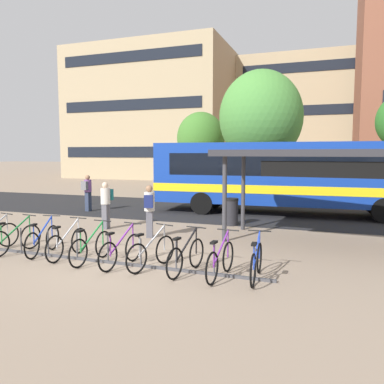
{
  "coord_description": "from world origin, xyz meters",
  "views": [
    {
      "loc": [
        4.83,
        -8.46,
        2.72
      ],
      "look_at": [
        0.38,
        4.02,
        1.4
      ],
      "focal_mm": 36.29,
      "sensor_mm": 36.0,
      "label": 1
    }
  ],
  "objects_px": {
    "parked_bicycle_silver_6": "(151,253)",
    "street_tree_1": "(201,138)",
    "parked_bicycle_green_1": "(15,239)",
    "transit_shelter": "(340,156)",
    "parked_bicycle_silver_3": "(67,243)",
    "parked_bicycle_blue_2": "(43,240)",
    "commuter_navy_pack_0": "(149,208)",
    "street_tree_2": "(261,117)",
    "parked_bicycle_purple_5": "(121,251)",
    "parked_bicycle_purple_8": "(220,261)",
    "commuter_grey_pack_1": "(87,190)",
    "trash_bin": "(231,212)",
    "parked_bicycle_blue_9": "(256,262)",
    "city_bus": "(291,175)",
    "parked_bicycle_green_4": "(91,247)",
    "commuter_teal_pack_2": "(106,202)",
    "parked_bicycle_black_7": "(186,257)"
  },
  "relations": [
    {
      "from": "parked_bicycle_silver_6",
      "to": "street_tree_1",
      "type": "relative_size",
      "value": 0.29
    },
    {
      "from": "parked_bicycle_green_1",
      "to": "transit_shelter",
      "type": "xyz_separation_m",
      "value": [
        8.34,
        4.05,
        2.27
      ]
    },
    {
      "from": "parked_bicycle_silver_3",
      "to": "transit_shelter",
      "type": "height_order",
      "value": "transit_shelter"
    },
    {
      "from": "parked_bicycle_blue_2",
      "to": "commuter_navy_pack_0",
      "type": "height_order",
      "value": "commuter_navy_pack_0"
    },
    {
      "from": "transit_shelter",
      "to": "street_tree_2",
      "type": "bearing_deg",
      "value": 114.92
    },
    {
      "from": "parked_bicycle_purple_5",
      "to": "parked_bicycle_purple_8",
      "type": "xyz_separation_m",
      "value": [
        2.49,
        -0.04,
        0.0
      ]
    },
    {
      "from": "commuter_grey_pack_1",
      "to": "trash_bin",
      "type": "height_order",
      "value": "commuter_grey_pack_1"
    },
    {
      "from": "commuter_navy_pack_0",
      "to": "parked_bicycle_blue_9",
      "type": "bearing_deg",
      "value": -147.94
    },
    {
      "from": "transit_shelter",
      "to": "street_tree_1",
      "type": "xyz_separation_m",
      "value": [
        -9.36,
        15.21,
        1.2
      ]
    },
    {
      "from": "city_bus",
      "to": "commuter_grey_pack_1",
      "type": "relative_size",
      "value": 7.08
    },
    {
      "from": "parked_bicycle_blue_2",
      "to": "commuter_grey_pack_1",
      "type": "xyz_separation_m",
      "value": [
        -3.49,
        7.13,
        0.61
      ]
    },
    {
      "from": "trash_bin",
      "to": "parked_bicycle_silver_6",
      "type": "bearing_deg",
      "value": -94.02
    },
    {
      "from": "street_tree_2",
      "to": "parked_bicycle_silver_3",
      "type": "bearing_deg",
      "value": -98.93
    },
    {
      "from": "parked_bicycle_green_4",
      "to": "parked_bicycle_silver_6",
      "type": "distance_m",
      "value": 1.63
    },
    {
      "from": "parked_bicycle_green_4",
      "to": "trash_bin",
      "type": "distance_m",
      "value": 6.49
    },
    {
      "from": "parked_bicycle_purple_5",
      "to": "commuter_navy_pack_0",
      "type": "bearing_deg",
      "value": 20.66
    },
    {
      "from": "parked_bicycle_silver_6",
      "to": "commuter_navy_pack_0",
      "type": "xyz_separation_m",
      "value": [
        -1.53,
        3.07,
        0.6
      ]
    },
    {
      "from": "parked_bicycle_purple_8",
      "to": "parked_bicycle_green_1",
      "type": "bearing_deg",
      "value": 92.81
    },
    {
      "from": "parked_bicycle_blue_9",
      "to": "transit_shelter",
      "type": "height_order",
      "value": "transit_shelter"
    },
    {
      "from": "commuter_grey_pack_1",
      "to": "street_tree_2",
      "type": "xyz_separation_m",
      "value": [
        6.74,
        8.01,
        3.9
      ]
    },
    {
      "from": "commuter_navy_pack_0",
      "to": "commuter_grey_pack_1",
      "type": "bearing_deg",
      "value": 30.48
    },
    {
      "from": "city_bus",
      "to": "parked_bicycle_blue_9",
      "type": "relative_size",
      "value": 7.03
    },
    {
      "from": "city_bus",
      "to": "transit_shelter",
      "type": "bearing_deg",
      "value": -73.08
    },
    {
      "from": "parked_bicycle_silver_3",
      "to": "parked_bicycle_purple_5",
      "type": "distance_m",
      "value": 1.72
    },
    {
      "from": "city_bus",
      "to": "street_tree_1",
      "type": "height_order",
      "value": "street_tree_1"
    },
    {
      "from": "commuter_teal_pack_2",
      "to": "trash_bin",
      "type": "xyz_separation_m",
      "value": [
        4.11,
        2.19,
        -0.47
      ]
    },
    {
      "from": "commuter_navy_pack_0",
      "to": "commuter_teal_pack_2",
      "type": "bearing_deg",
      "value": 47.7
    },
    {
      "from": "city_bus",
      "to": "street_tree_1",
      "type": "relative_size",
      "value": 2.1
    },
    {
      "from": "parked_bicycle_green_1",
      "to": "city_bus",
      "type": "bearing_deg",
      "value": -26.0
    },
    {
      "from": "parked_bicycle_green_1",
      "to": "parked_bicycle_purple_5",
      "type": "xyz_separation_m",
      "value": [
        3.39,
        -0.14,
        0.0
      ]
    },
    {
      "from": "commuter_navy_pack_0",
      "to": "commuter_grey_pack_1",
      "type": "xyz_separation_m",
      "value": [
        -5.29,
        4.26,
        0.01
      ]
    },
    {
      "from": "street_tree_1",
      "to": "parked_bicycle_blue_9",
      "type": "bearing_deg",
      "value": -68.36
    },
    {
      "from": "commuter_navy_pack_0",
      "to": "commuter_grey_pack_1",
      "type": "distance_m",
      "value": 6.8
    },
    {
      "from": "parked_bicycle_purple_8",
      "to": "transit_shelter",
      "type": "xyz_separation_m",
      "value": [
        2.46,
        4.24,
        2.27
      ]
    },
    {
      "from": "city_bus",
      "to": "parked_bicycle_silver_3",
      "type": "distance_m",
      "value": 10.66
    },
    {
      "from": "parked_bicycle_purple_8",
      "to": "transit_shelter",
      "type": "relative_size",
      "value": 0.23
    },
    {
      "from": "city_bus",
      "to": "street_tree_1",
      "type": "bearing_deg",
      "value": 124.97
    },
    {
      "from": "parked_bicycle_black_7",
      "to": "parked_bicycle_blue_9",
      "type": "height_order",
      "value": "same"
    },
    {
      "from": "parked_bicycle_green_1",
      "to": "parked_bicycle_silver_6",
      "type": "height_order",
      "value": "same"
    },
    {
      "from": "commuter_teal_pack_2",
      "to": "street_tree_1",
      "type": "distance_m",
      "value": 15.74
    },
    {
      "from": "parked_bicycle_silver_3",
      "to": "transit_shelter",
      "type": "bearing_deg",
      "value": -59.36
    },
    {
      "from": "parked_bicycle_silver_3",
      "to": "parked_bicycle_purple_8",
      "type": "bearing_deg",
      "value": -93.65
    },
    {
      "from": "parked_bicycle_silver_3",
      "to": "parked_bicycle_purple_5",
      "type": "height_order",
      "value": "same"
    },
    {
      "from": "commuter_navy_pack_0",
      "to": "commuter_teal_pack_2",
      "type": "height_order",
      "value": "commuter_navy_pack_0"
    },
    {
      "from": "parked_bicycle_green_4",
      "to": "street_tree_1",
      "type": "xyz_separation_m",
      "value": [
        -3.54,
        19.36,
        3.47
      ]
    },
    {
      "from": "trash_bin",
      "to": "street_tree_1",
      "type": "distance_m",
      "value": 14.73
    },
    {
      "from": "parked_bicycle_blue_2",
      "to": "commuter_teal_pack_2",
      "type": "height_order",
      "value": "commuter_teal_pack_2"
    },
    {
      "from": "city_bus",
      "to": "transit_shelter",
      "type": "relative_size",
      "value": 1.62
    },
    {
      "from": "parked_bicycle_silver_3",
      "to": "parked_bicycle_purple_8",
      "type": "height_order",
      "value": "same"
    },
    {
      "from": "parked_bicycle_blue_2",
      "to": "parked_bicycle_silver_6",
      "type": "height_order",
      "value": "same"
    }
  ]
}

